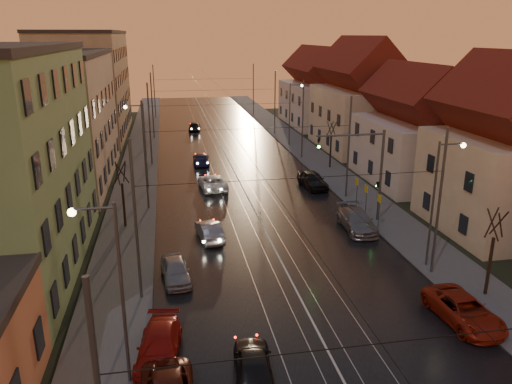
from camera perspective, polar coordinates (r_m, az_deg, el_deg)
road at (r=58.15m, az=-3.25°, el=3.75°), size 16.00×120.00×0.04m
sidewalk_left at (r=57.84m, az=-13.15°, el=3.29°), size 4.00×120.00×0.15m
sidewalk_right at (r=60.12m, az=6.27°, el=4.19°), size 4.00×120.00×0.15m
tram_rail_0 at (r=57.93m, az=-5.42°, el=3.68°), size 0.06×120.00×0.03m
tram_rail_1 at (r=58.06m, az=-4.01°, el=3.75°), size 0.06×120.00×0.03m
tram_rail_2 at (r=58.23m, az=-2.50°, el=3.82°), size 0.06×120.00×0.03m
tram_rail_3 at (r=58.44m, az=-1.11°, el=3.88°), size 0.06×120.00×0.03m
apartment_left_2 at (r=51.82m, az=-22.25°, el=7.52°), size 10.00×20.00×12.00m
apartment_left_3 at (r=75.17m, az=-18.76°, el=11.42°), size 10.00×24.00×14.00m
house_right_1 at (r=39.98m, az=26.57°, el=3.50°), size 8.67×10.20×10.80m
house_right_2 at (r=50.89m, az=17.91°, el=6.25°), size 9.18×12.24×9.20m
house_right_3 at (r=64.16m, az=11.79°, el=9.98°), size 9.18×14.28×11.50m
house_right_4 at (r=81.11m, az=7.03°, el=11.20°), size 9.18×16.32×10.00m
catenary_pole_l_1 at (r=26.84m, az=-13.57°, el=-3.45°), size 0.16×0.16×9.00m
catenary_pole_r_1 at (r=30.84m, az=20.19°, el=-1.30°), size 0.16×0.16×9.00m
catenary_pole_l_2 at (r=41.20m, az=-12.55°, el=3.97°), size 0.16×0.16×9.00m
catenary_pole_r_2 at (r=43.91m, az=10.53°, el=4.92°), size 0.16×0.16×9.00m
catenary_pole_l_3 at (r=55.90m, az=-12.06°, el=7.52°), size 0.16×0.16×9.00m
catenary_pole_r_3 at (r=57.92m, az=5.35°, el=8.17°), size 0.16×0.16×9.00m
catenary_pole_l_4 at (r=70.72m, az=-11.77°, el=9.59°), size 0.16×0.16×9.00m
catenary_pole_r_4 at (r=72.33m, az=2.18°, el=10.11°), size 0.16×0.16×9.00m
catenary_pole_l_5 at (r=88.59m, az=-11.55°, el=11.16°), size 0.16×0.16×9.00m
catenary_pole_r_5 at (r=89.88m, az=-0.31°, el=11.59°), size 0.16×0.16×9.00m
street_lamp_0 at (r=20.34m, az=-16.06°, el=-9.51°), size 1.75×0.32×8.00m
street_lamp_1 at (r=31.79m, az=20.17°, el=-0.01°), size 1.75×0.32×8.00m
street_lamp_2 at (r=47.00m, az=-12.97°, el=6.08°), size 1.75×0.32×8.00m
street_lamp_3 at (r=64.68m, az=4.15°, el=9.53°), size 1.75×0.32×8.00m
traffic_light_mast at (r=38.25m, az=12.79°, el=3.06°), size 5.30×0.32×7.20m
bare_tree_0 at (r=38.00m, az=-14.95°, el=-0.52°), size 1.09×1.09×5.11m
bare_tree_1 at (r=30.06m, az=25.27°, el=-6.54°), size 1.09×1.09×5.11m
bare_tree_2 at (r=54.13m, az=8.54°, el=5.22°), size 1.09×1.09×5.11m
driving_car_0 at (r=22.19m, az=-0.31°, el=-19.04°), size 1.96×4.09×1.35m
driving_car_1 at (r=35.45m, az=-5.36°, el=-4.45°), size 1.91×4.13×1.31m
driving_car_2 at (r=46.84m, az=-4.99°, el=1.11°), size 2.63×5.00×1.34m
driving_car_3 at (r=56.02m, az=-6.29°, el=3.78°), size 1.93×4.39×1.26m
driving_car_4 at (r=76.06m, az=-7.05°, el=7.47°), size 2.03×4.23×1.39m
parked_left_2 at (r=23.65m, az=-11.04°, el=-16.92°), size 2.33×4.62×1.29m
parked_left_3 at (r=30.04m, az=-9.19°, el=-8.84°), size 1.94×3.98×1.31m
parked_right_0 at (r=27.79m, az=22.65°, el=-12.36°), size 2.54×4.98×1.35m
parked_right_1 at (r=37.76m, az=11.46°, el=-3.20°), size 2.30×5.13×1.46m
parked_right_2 at (r=47.44m, az=6.48°, el=1.40°), size 2.27×4.69×1.54m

